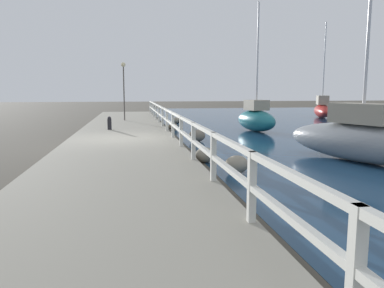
% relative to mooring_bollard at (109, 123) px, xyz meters
% --- Properties ---
extents(ground_plane, '(120.00, 120.00, 0.00)m').
position_rel_mooring_bollard_xyz_m(ground_plane, '(0.64, -3.28, -0.61)').
color(ground_plane, '#4C473D').
extents(dock_walkway, '(3.93, 36.00, 0.32)m').
position_rel_mooring_bollard_xyz_m(dock_walkway, '(0.64, -3.28, -0.46)').
color(dock_walkway, gray).
rests_on(dock_walkway, ground).
extents(railing, '(0.10, 32.50, 0.94)m').
position_rel_mooring_bollard_xyz_m(railing, '(2.50, -3.28, 0.34)').
color(railing, silver).
rests_on(railing, dock_walkway).
extents(boulder_near_dock, '(0.66, 0.60, 0.50)m').
position_rel_mooring_bollard_xyz_m(boulder_near_dock, '(3.59, -2.32, -0.37)').
color(boulder_near_dock, slate).
rests_on(boulder_near_dock, ground).
extents(boulder_downstream, '(0.50, 0.45, 0.38)m').
position_rel_mooring_bollard_xyz_m(boulder_downstream, '(3.13, 2.37, -0.43)').
color(boulder_downstream, slate).
rests_on(boulder_downstream, ground).
extents(boulder_mid_strip, '(0.59, 0.53, 0.44)m').
position_rel_mooring_bollard_xyz_m(boulder_mid_strip, '(3.54, -8.26, -0.39)').
color(boulder_mid_strip, gray).
rests_on(boulder_mid_strip, ground).
extents(boulder_water_edge, '(0.41, 0.37, 0.31)m').
position_rel_mooring_bollard_xyz_m(boulder_water_edge, '(4.08, 7.11, -0.46)').
color(boulder_water_edge, '#666056').
rests_on(boulder_water_edge, ground).
extents(boulder_upstream, '(0.58, 0.52, 0.43)m').
position_rel_mooring_bollard_xyz_m(boulder_upstream, '(3.04, -6.73, -0.40)').
color(boulder_upstream, gray).
rests_on(boulder_upstream, ground).
extents(boulder_far_strip, '(0.52, 0.46, 0.39)m').
position_rel_mooring_bollard_xyz_m(boulder_far_strip, '(3.79, 6.40, -0.42)').
color(boulder_far_strip, gray).
rests_on(boulder_far_strip, ground).
extents(mooring_bollard, '(0.18, 0.18, 0.59)m').
position_rel_mooring_bollard_xyz_m(mooring_bollard, '(0.00, 0.00, 0.00)').
color(mooring_bollard, black).
rests_on(mooring_bollard, dock_walkway).
extents(dock_lamp, '(0.26, 0.26, 3.37)m').
position_rel_mooring_bollard_xyz_m(dock_lamp, '(0.59, 5.32, 2.18)').
color(dock_lamp, '#514C47').
rests_on(dock_lamp, dock_walkway).
extents(sailboat_red, '(3.00, 5.18, 7.18)m').
position_rel_mooring_bollard_xyz_m(sailboat_red, '(15.64, 9.98, 0.05)').
color(sailboat_red, red).
rests_on(sailboat_red, water_surface).
extents(sailboat_gray, '(3.07, 5.33, 6.25)m').
position_rel_mooring_bollard_xyz_m(sailboat_gray, '(7.47, -7.43, 0.05)').
color(sailboat_gray, gray).
rests_on(sailboat_gray, water_surface).
extents(sailboat_teal, '(1.73, 3.43, 6.34)m').
position_rel_mooring_bollard_xyz_m(sailboat_teal, '(7.25, 1.10, 0.04)').
color(sailboat_teal, '#1E707A').
rests_on(sailboat_teal, water_surface).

